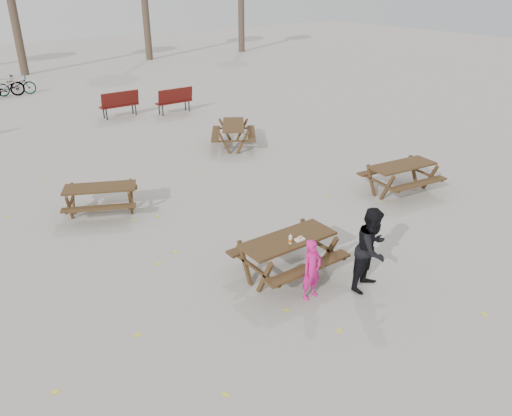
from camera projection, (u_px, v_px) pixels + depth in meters
ground at (287, 274)px, 9.37m from camera, size 80.00×80.00×0.00m
main_picnic_table at (288, 247)px, 9.12m from camera, size 1.80×1.45×0.78m
food_tray at (300, 239)px, 8.97m from camera, size 0.18×0.11×0.03m
bread_roll at (300, 237)px, 8.95m from camera, size 0.14×0.06×0.05m
soda_bottle at (290, 240)px, 8.84m from camera, size 0.07×0.07×0.17m
child at (312, 270)px, 8.49m from camera, size 0.43×0.30×1.11m
adult at (372, 249)px, 8.69m from camera, size 0.88×0.76×1.55m
picnic_table_east at (401, 178)px, 12.76m from camera, size 1.91×1.61×0.76m
picnic_table_north at (101, 200)px, 11.59m from camera, size 2.01×1.86×0.69m
picnic_table_far at (234, 135)px, 16.16m from camera, size 2.12×2.22×0.75m
park_bench_row at (35, 119)px, 17.49m from camera, size 12.64×1.45×1.03m
fallen_leaves at (236, 219)px, 11.47m from camera, size 11.00×11.00×0.01m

